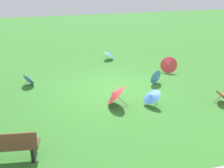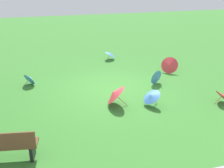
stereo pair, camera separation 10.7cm
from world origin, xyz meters
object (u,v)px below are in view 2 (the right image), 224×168
object	(u,v)px
parasol_red_1	(169,65)
parasol_blue_2	(30,79)
parasol_blue_3	(151,96)
parasol_red_2	(223,95)
parasol_blue_0	(155,77)
parasol_blue_4	(110,54)
park_bench	(4,146)
parasol_red_3	(114,94)

from	to	relation	value
parasol_red_1	parasol_blue_2	distance (m)	6.35
parasol_blue_3	parasol_red_2	world-z (taller)	parasol_blue_3
parasol_blue_0	parasol_red_1	size ratio (longest dim) A/B	0.71
parasol_blue_2	parasol_blue_4	size ratio (longest dim) A/B	1.12
parasol_blue_0	parasol_red_1	bearing A→B (deg)	-137.39
parasol_blue_3	park_bench	bearing A→B (deg)	21.93
parasol_blue_2	parasol_blue_4	xyz separation A→B (m)	(-4.13, -2.53, 0.04)
parasol_blue_2	parasol_blue_3	size ratio (longest dim) A/B	0.90
park_bench	parasol_red_1	bearing A→B (deg)	-144.92
parasol_red_1	parasol_blue_2	size ratio (longest dim) A/B	1.36
parasol_blue_3	parasol_red_1	bearing A→B (deg)	-126.18
parasol_blue_0	parasol_red_2	bearing A→B (deg)	126.65
parasol_blue_0	parasol_red_3	distance (m)	2.62
parasol_red_1	parasol_red_2	world-z (taller)	parasol_red_1
parasol_blue_4	parasol_blue_3	bearing A→B (deg)	91.11
parasol_red_1	parasol_blue_4	xyz separation A→B (m)	(2.22, -2.65, -0.06)
parasol_blue_3	parasol_red_3	size ratio (longest dim) A/B	0.72
parasol_red_1	parasol_red_2	distance (m)	3.38
park_bench	parasol_red_1	size ratio (longest dim) A/B	1.78
parasol_blue_4	parasol_red_2	bearing A→B (deg)	114.42
parasol_blue_0	parasol_blue_2	size ratio (longest dim) A/B	0.96
parasol_blue_3	parasol_blue_2	bearing A→B (deg)	-35.40
parasol_red_3	parasol_blue_2	bearing A→B (deg)	-41.63
park_bench	parasol_red_1	distance (m)	8.30
parasol_blue_0	park_bench	bearing A→B (deg)	33.29
parasol_red_1	parasol_red_3	world-z (taller)	parasol_red_3
parasol_red_3	parasol_red_2	bearing A→B (deg)	168.02
parasol_blue_4	parasol_red_3	size ratio (longest dim) A/B	0.58
park_bench	parasol_blue_2	xyz separation A→B (m)	(-0.44, -4.90, -0.19)
parasol_red_1	parasol_blue_2	world-z (taller)	parasol_red_1
parasol_blue_0	parasol_red_1	xyz separation A→B (m)	(-1.18, -1.08, 0.06)
parasol_red_1	parasol_blue_4	world-z (taller)	parasol_red_1
parasol_blue_3	parasol_blue_4	size ratio (longest dim) A/B	1.24
parasol_red_2	parasol_blue_4	bearing A→B (deg)	-65.58
parasol_blue_4	parasol_red_3	distance (m)	5.30
parasol_red_1	parasol_red_3	bearing A→B (deg)	36.87
parasol_blue_4	parasol_red_3	bearing A→B (deg)	77.49
parasol_red_1	parasol_blue_4	size ratio (longest dim) A/B	1.52
parasol_red_1	parasol_red_2	xyz separation A→B (m)	(-0.51, 3.35, -0.08)
parasol_blue_2	parasol_blue_3	bearing A→B (deg)	144.60
parasol_blue_2	parasol_blue_4	bearing A→B (deg)	-148.57
park_bench	parasol_red_1	world-z (taller)	park_bench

